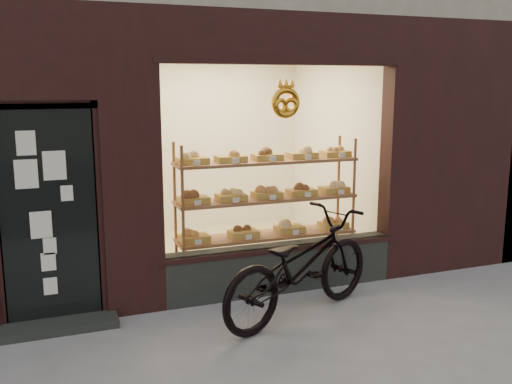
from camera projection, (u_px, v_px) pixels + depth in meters
name	position (u px, v px, depth m)	size (l,w,h in m)	color
display_shelf	(267.00, 208.00, 6.81)	(2.20, 0.45, 1.70)	brown
bicycle	(300.00, 266.00, 5.77)	(0.72, 2.05, 1.08)	black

